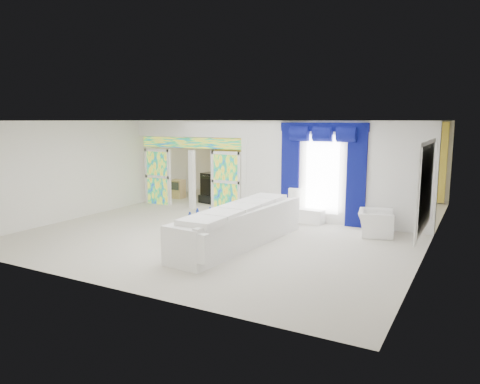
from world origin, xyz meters
The scene contains 22 objects.
floor centered at (0.00, 0.00, 0.00)m, with size 12.00×12.00×0.00m, color #B7AF9E.
dividing_wall centered at (2.15, 1.00, 1.50)m, with size 5.70×0.18×3.00m, color white.
dividing_header centered at (-2.85, 1.00, 2.73)m, with size 4.30×0.18×0.55m, color white.
stained_panel_left centered at (-4.28, 1.00, 1.00)m, with size 0.95×0.04×2.00m, color #994C3F.
stained_panel_right centered at (-1.42, 1.00, 1.00)m, with size 0.95×0.04×2.00m, color #994C3F.
stained_transom centered at (-2.85, 1.00, 2.25)m, with size 4.00×0.05×0.35m, color #994C3F.
window_pane centered at (1.90, 0.90, 1.45)m, with size 1.00×0.02×2.30m, color white.
blue_drape_left centered at (0.90, 0.87, 1.40)m, with size 0.55×0.10×2.80m, color #080344.
blue_drape_right centered at (2.90, 0.87, 1.40)m, with size 0.55×0.10×2.80m, color #080344.
blue_pelmet centered at (1.90, 0.87, 2.82)m, with size 2.60×0.12×0.25m, color #080344.
wall_mirror centered at (4.94, -1.00, 1.55)m, with size 0.04×2.70×1.90m, color white.
gold_curtains centered at (0.00, 5.90, 1.50)m, with size 9.70×0.12×2.90m, color gold.
white_sofa centered at (0.92, -2.35, 0.43)m, with size 0.96×4.48×0.85m, color white.
coffee_table centered at (-0.43, -2.05, 0.21)m, with size 0.63×1.90×0.42m, color #B59438.
console_table centered at (1.40, 0.73, 0.21)m, with size 1.25×0.40×0.42m, color white.
table_lamp centered at (1.10, 0.73, 0.71)m, with size 0.36×0.36×0.58m, color white.
armchair centered at (3.63, 0.18, 0.33)m, with size 1.02×0.89×0.66m, color white.
grand_piano centered at (-2.71, 3.60, 0.49)m, with size 1.49×1.95×0.99m, color black.
piano_bench centered at (-2.71, 2.00, 0.14)m, with size 0.86×0.33×0.29m, color black.
tv_console centered at (-4.42, 2.36, 0.36)m, with size 0.50×0.45×0.72m, color tan.
chandelier centered at (-2.30, 3.40, 2.65)m, with size 0.60×0.60×0.60m, color gold.
decanters centered at (-0.44, -2.10, 0.52)m, with size 0.21×1.09×0.25m.
Camera 1 is at (6.04, -11.74, 3.02)m, focal length 33.80 mm.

